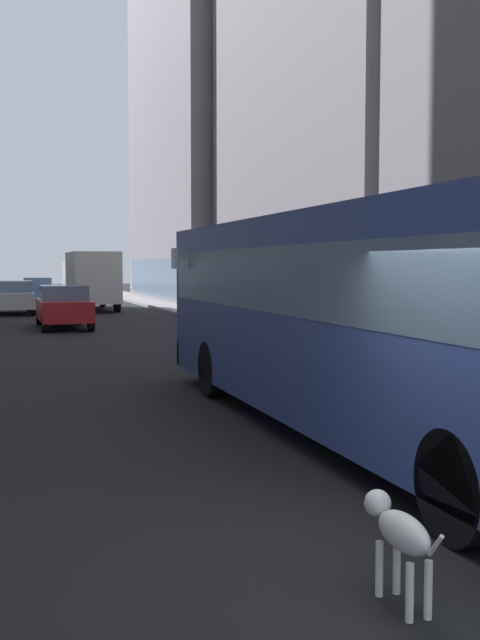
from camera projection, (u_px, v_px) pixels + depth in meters
ground_plane at (69, 311)px, 39.84m from camera, size 120.00×120.00×0.00m
sidewalk_right at (176, 308)px, 41.57m from camera, size 2.40×110.00×0.15m
building_right_far at (240, 4)px, 49.61m from camera, size 11.49×19.16×38.58m
transit_bus at (359, 307)px, 10.64m from camera, size 2.78×11.53×3.05m
car_blue_hatchback at (37, 290)px, 47.22m from camera, size 1.78×4.34×1.62m
car_silver_sedan at (14, 297)px, 37.20m from camera, size 1.83×4.63×1.62m
car_red_coupe at (63, 306)px, 28.81m from camera, size 1.82×4.62×1.62m
box_truck at (90, 279)px, 40.70m from camera, size 2.30×7.50×3.05m
dalmatian_dog at (399, 532)px, 5.32m from camera, size 0.22×0.96×0.72m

